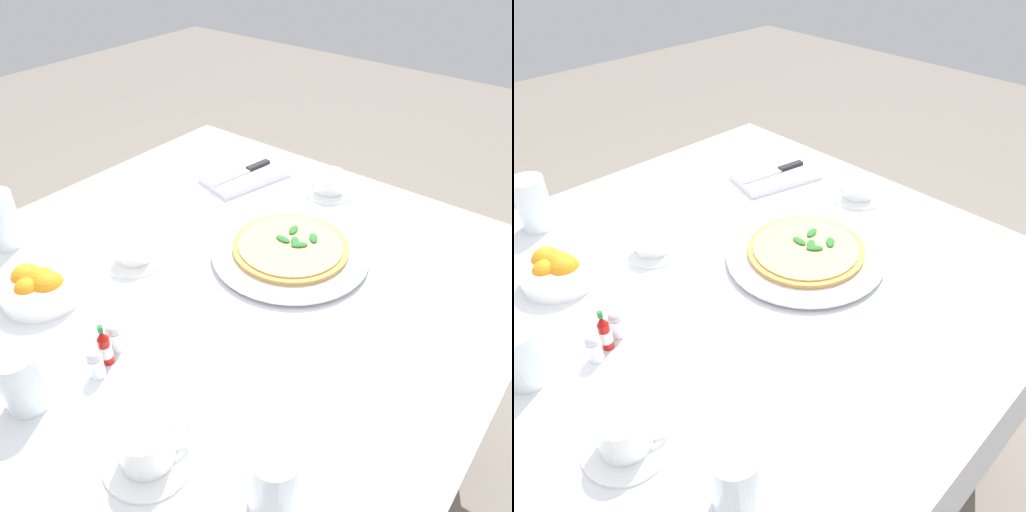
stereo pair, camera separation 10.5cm
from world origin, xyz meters
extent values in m
plane|color=slate|center=(0.00, 0.00, 0.00)|extent=(8.00, 8.00, 0.00)
cube|color=white|center=(0.00, 0.00, 0.72)|extent=(1.12, 1.12, 0.02)
cube|color=white|center=(0.00, -0.55, 0.57)|extent=(1.12, 0.01, 0.28)
cube|color=white|center=(0.00, 0.55, 0.57)|extent=(1.12, 0.01, 0.28)
cube|color=white|center=(-0.55, 0.00, 0.57)|extent=(0.01, 1.12, 0.28)
cylinder|color=brown|center=(-0.46, -0.46, 0.36)|extent=(0.06, 0.06, 0.71)
cylinder|color=brown|center=(-0.46, 0.46, 0.36)|extent=(0.06, 0.06, 0.71)
cylinder|color=white|center=(-0.13, 0.08, 0.74)|extent=(0.20, 0.20, 0.01)
cylinder|color=white|center=(-0.13, 0.08, 0.74)|extent=(0.34, 0.34, 0.01)
cylinder|color=#C68E47|center=(-0.13, 0.08, 0.75)|extent=(0.25, 0.25, 0.01)
cylinder|color=#EAC66B|center=(-0.13, 0.08, 0.76)|extent=(0.22, 0.22, 0.00)
ellipsoid|color=#2D7533|center=(-0.18, 0.06, 0.77)|extent=(0.04, 0.03, 0.01)
ellipsoid|color=#2D7533|center=(-0.14, 0.06, 0.77)|extent=(0.02, 0.04, 0.01)
ellipsoid|color=#2D7533|center=(-0.14, 0.10, 0.77)|extent=(0.04, 0.04, 0.01)
ellipsoid|color=#2D7533|center=(-0.18, 0.11, 0.77)|extent=(0.04, 0.04, 0.01)
ellipsoid|color=#2D7533|center=(-0.14, 0.09, 0.77)|extent=(0.04, 0.04, 0.01)
cylinder|color=white|center=(0.08, -0.17, 0.73)|extent=(0.13, 0.13, 0.01)
cylinder|color=white|center=(0.08, -0.17, 0.77)|extent=(0.08, 0.08, 0.06)
torus|color=white|center=(0.06, -0.21, 0.77)|extent=(0.03, 0.03, 0.03)
cylinder|color=black|center=(0.08, -0.17, 0.79)|extent=(0.07, 0.07, 0.00)
cylinder|color=white|center=(-0.42, 0.00, 0.73)|extent=(0.13, 0.13, 0.01)
cylinder|color=white|center=(-0.42, 0.00, 0.76)|extent=(0.08, 0.08, 0.05)
torus|color=white|center=(-0.43, -0.05, 0.77)|extent=(0.01, 0.04, 0.03)
cylinder|color=black|center=(-0.42, 0.00, 0.79)|extent=(0.07, 0.07, 0.00)
cylinder|color=white|center=(0.38, 0.20, 0.73)|extent=(0.13, 0.13, 0.01)
cylinder|color=white|center=(0.38, 0.20, 0.77)|extent=(0.08, 0.08, 0.06)
torus|color=white|center=(0.33, 0.22, 0.77)|extent=(0.03, 0.02, 0.03)
cylinder|color=black|center=(0.38, 0.20, 0.80)|extent=(0.07, 0.07, 0.00)
cylinder|color=white|center=(0.43, -0.02, 0.78)|extent=(0.07, 0.07, 0.10)
cylinder|color=silver|center=(0.43, -0.02, 0.77)|extent=(0.06, 0.06, 0.07)
cylinder|color=white|center=(0.22, -0.44, 0.79)|extent=(0.08, 0.08, 0.12)
cylinder|color=silver|center=(0.22, -0.44, 0.78)|extent=(0.07, 0.07, 0.10)
cylinder|color=white|center=(0.32, 0.37, 0.79)|extent=(0.07, 0.07, 0.11)
cylinder|color=silver|center=(0.32, 0.37, 0.77)|extent=(0.06, 0.06, 0.08)
cube|color=white|center=(-0.35, -0.22, 0.74)|extent=(0.24, 0.18, 0.02)
cube|color=silver|center=(-0.30, -0.23, 0.75)|extent=(0.12, 0.04, 0.01)
cube|color=black|center=(-0.39, -0.21, 0.76)|extent=(0.08, 0.03, 0.01)
cylinder|color=white|center=(0.27, -0.22, 0.75)|extent=(0.15, 0.15, 0.04)
sphere|color=orange|center=(0.30, -0.21, 0.77)|extent=(0.05, 0.05, 0.05)
sphere|color=orange|center=(0.27, -0.19, 0.77)|extent=(0.06, 0.06, 0.06)
sphere|color=orange|center=(0.27, -0.21, 0.77)|extent=(0.06, 0.06, 0.06)
sphere|color=orange|center=(0.28, -0.25, 0.77)|extent=(0.06, 0.06, 0.06)
cylinder|color=#B7140F|center=(0.30, 0.01, 0.76)|extent=(0.02, 0.02, 0.05)
cylinder|color=white|center=(0.30, 0.01, 0.76)|extent=(0.02, 0.02, 0.02)
cone|color=#B7140F|center=(0.30, 0.01, 0.79)|extent=(0.02, 0.02, 0.02)
cylinder|color=#1E722D|center=(0.30, 0.01, 0.81)|extent=(0.01, 0.01, 0.01)
cylinder|color=white|center=(0.33, 0.02, 0.75)|extent=(0.03, 0.03, 0.04)
cylinder|color=white|center=(0.33, 0.02, 0.75)|extent=(0.02, 0.02, 0.03)
sphere|color=silver|center=(0.33, 0.02, 0.78)|extent=(0.02, 0.02, 0.02)
cylinder|color=white|center=(0.27, 0.00, 0.75)|extent=(0.03, 0.03, 0.04)
cylinder|color=#38332D|center=(0.27, 0.00, 0.75)|extent=(0.02, 0.02, 0.03)
sphere|color=silver|center=(0.27, 0.00, 0.78)|extent=(0.02, 0.02, 0.02)
camera|label=1|loc=(0.59, 0.56, 1.38)|focal=35.04mm
camera|label=2|loc=(0.52, 0.64, 1.38)|focal=35.04mm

